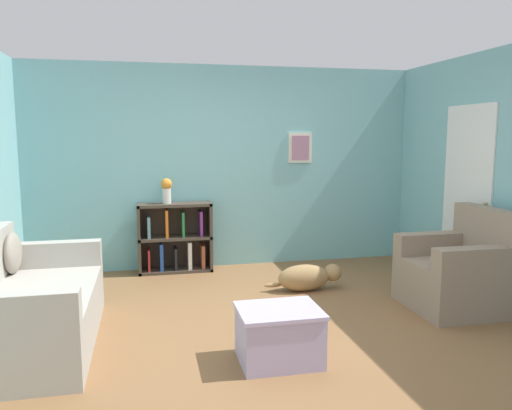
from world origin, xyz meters
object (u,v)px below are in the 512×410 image
Objects in this scene: coffee_table at (279,333)px; vase at (167,189)px; dog at (308,277)px; recliner_chair at (460,272)px; couch at (25,308)px; bookshelf at (176,239)px.

coffee_table is 2.96m from vase.
recliner_chair is at bearing -33.84° from dog.
recliner_chair is at bearing 0.82° from couch.
recliner_chair reaches higher than bookshelf.
dog is (-1.29, 0.87, -0.21)m from recliner_chair.
recliner_chair is 3.17× the size of vase.
bookshelf is at bearing 12.21° from vase.
bookshelf reaches higher than coffee_table.
couch is 2.50m from vase.
couch is at bearing -161.21° from dog.
coffee_table is (-2.06, -0.77, -0.14)m from recliner_chair.
couch is 4.01m from recliner_chair.
recliner_chair is 1.61× the size of coffee_table.
couch is 1.79× the size of recliner_chair.
couch is at bearing 159.76° from coffee_table.
dog is 2.80× the size of vase.
coffee_table is 0.70× the size of dog.
coffee_table is (1.94, -0.72, -0.10)m from couch.
bookshelf is 1.81m from dog.
coffee_table is (0.61, -2.78, -0.19)m from bookshelf.
bookshelf is 1.04× the size of dog.
bookshelf is (1.33, 2.06, 0.09)m from couch.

